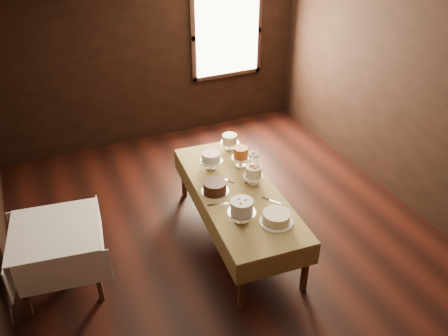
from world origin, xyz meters
TOP-DOWN VIEW (x-y plane):
  - floor at (0.00, 0.00)m, footprint 5.00×6.00m
  - ceiling at (0.00, 0.00)m, footprint 5.00×6.00m
  - wall_back at (0.00, 3.00)m, footprint 5.00×0.02m
  - wall_right at (2.50, 0.00)m, footprint 0.02×6.00m
  - window at (1.30, 2.94)m, footprint 1.10×0.05m
  - display_table at (0.10, 0.06)m, footprint 1.06×2.34m
  - side_table at (-1.92, 0.14)m, footprint 1.01×1.01m
  - cake_speckled at (0.42, 0.95)m, footprint 0.26×0.26m
  - cake_lattice at (0.01, 0.62)m, footprint 0.29×0.29m
  - cake_caramel at (0.37, 0.51)m, footprint 0.24×0.24m
  - cake_chocolate at (-0.14, 0.14)m, footprint 0.32×0.32m
  - cake_flowers at (0.33, 0.10)m, footprint 0.24×0.24m
  - cake_swirl at (-0.10, -0.47)m, footprint 0.30×0.30m
  - cake_cream at (0.22, -0.64)m, footprint 0.41×0.41m
  - cake_server_a at (0.10, -0.24)m, footprint 0.23×0.11m
  - cake_server_b at (0.39, -0.33)m, footprint 0.16×0.21m
  - cake_server_c at (0.05, 0.34)m, footprint 0.14×0.22m
  - cake_server_d at (0.34, 0.26)m, footprint 0.15×0.21m
  - cake_server_e at (-0.17, -0.12)m, footprint 0.24×0.08m
  - flower_vase at (0.39, 0.22)m, footprint 0.18×0.18m
  - flower_bouquet at (0.39, 0.22)m, footprint 0.14×0.14m

SIDE VIEW (x-z plane):
  - floor at x=0.00m, z-range -0.01..0.01m
  - display_table at x=0.10m, z-range 0.30..1.01m
  - side_table at x=-1.92m, z-range 0.29..1.04m
  - cake_server_a at x=0.10m, z-range 0.70..0.71m
  - cake_server_b at x=0.39m, z-range 0.70..0.71m
  - cake_server_c at x=0.05m, z-range 0.70..0.71m
  - cake_server_d at x=0.34m, z-range 0.70..0.71m
  - cake_server_e at x=-0.17m, z-range 0.70..0.71m
  - cake_cream at x=0.22m, z-range 0.70..0.83m
  - cake_chocolate at x=-0.14m, z-range 0.70..0.83m
  - flower_vase at x=0.39m, z-range 0.70..0.84m
  - cake_lattice at x=0.01m, z-range 0.69..0.91m
  - cake_speckled at x=0.42m, z-range 0.69..0.91m
  - cake_flowers at x=0.33m, z-range 0.69..0.94m
  - cake_caramel at x=0.37m, z-range 0.69..0.96m
  - cake_swirl at x=-0.10m, z-range 0.69..0.96m
  - flower_bouquet at x=0.39m, z-range 0.86..1.06m
  - wall_back at x=0.00m, z-range 0.00..2.80m
  - wall_right at x=2.50m, z-range 0.00..2.80m
  - window at x=1.30m, z-range 0.95..2.25m
  - ceiling at x=0.00m, z-range 2.79..2.80m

